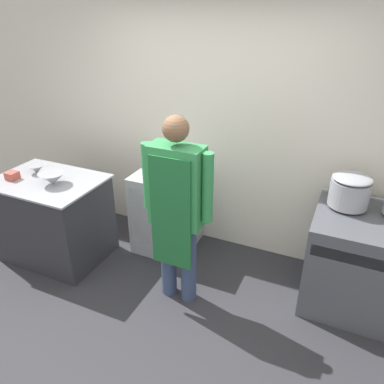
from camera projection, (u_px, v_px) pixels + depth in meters
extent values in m
plane|color=#2D2D33|center=(142.00, 338.00, 3.09)|extent=(14.00, 14.00, 0.00)
cube|color=silver|center=(218.00, 126.00, 3.81)|extent=(8.00, 0.05, 2.70)
cube|color=#2D2D33|center=(54.00, 219.00, 3.93)|extent=(1.04, 0.75, 0.87)
cube|color=#9EA0A8|center=(47.00, 181.00, 3.73)|extent=(1.08, 0.78, 0.02)
cube|color=#4C4F56|center=(359.00, 262.00, 3.27)|extent=(0.86, 0.80, 0.88)
cube|color=#9EA0A8|center=(364.00, 261.00, 2.83)|extent=(0.79, 0.03, 0.10)
cube|color=#9EA0A8|center=(371.00, 198.00, 3.38)|extent=(0.86, 0.03, 0.02)
cube|color=#A8ADB2|center=(167.00, 210.00, 4.08)|extent=(0.60, 0.63, 0.89)
cube|color=silver|center=(153.00, 220.00, 3.82)|extent=(0.51, 0.02, 0.62)
cylinder|color=#38476B|center=(169.00, 257.00, 3.41)|extent=(0.14, 0.14, 0.80)
cylinder|color=#38476B|center=(189.00, 263.00, 3.33)|extent=(0.14, 0.14, 0.80)
cube|color=#338C4C|center=(177.00, 186.00, 3.03)|extent=(0.45, 0.22, 0.69)
cube|color=#1E6633|center=(171.00, 215.00, 3.03)|extent=(0.36, 0.02, 1.00)
cylinder|color=#338C4C|center=(148.00, 176.00, 3.12)|extent=(0.09, 0.09, 0.59)
cylinder|color=#338C4C|center=(208.00, 188.00, 2.92)|extent=(0.09, 0.09, 0.59)
sphere|color=brown|center=(176.00, 129.00, 2.81)|extent=(0.21, 0.21, 0.21)
cone|color=#9EA0A8|center=(53.00, 178.00, 3.62)|extent=(0.26, 0.26, 0.12)
cone|color=#9EA0A8|center=(36.00, 169.00, 3.87)|extent=(0.17, 0.17, 0.08)
cube|color=#B24C3F|center=(12.00, 176.00, 3.73)|extent=(0.11, 0.11, 0.08)
cylinder|color=#9EA0A8|center=(349.00, 193.00, 3.20)|extent=(0.33, 0.33, 0.23)
ellipsoid|color=#9EA0A8|center=(353.00, 178.00, 3.13)|extent=(0.33, 0.33, 0.06)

